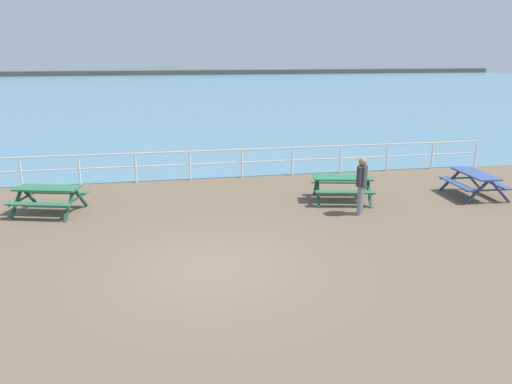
{
  "coord_description": "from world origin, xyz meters",
  "views": [
    {
      "loc": [
        -0.98,
        -10.11,
        4.54
      ],
      "look_at": [
        1.52,
        2.92,
        0.8
      ],
      "focal_mm": 35.12,
      "sensor_mm": 36.0,
      "label": 1
    }
  ],
  "objects": [
    {
      "name": "picnic_table_near_right",
      "position": [
        8.88,
        3.87,
        0.58
      ],
      "size": [
        1.62,
        1.87,
        0.8
      ],
      "rotation": [
        0.0,
        0.0,
        1.52
      ],
      "color": "#334C84",
      "rests_on": "ground"
    },
    {
      "name": "distant_shoreline",
      "position": [
        0.0,
        95.75,
        0.0
      ],
      "size": [
        142.0,
        6.0,
        1.8
      ],
      "primitive_type": "cube",
      "color": "#4C4C47",
      "rests_on": "ground"
    },
    {
      "name": "picnic_table_near_left",
      "position": [
        -4.25,
        4.63,
        0.58
      ],
      "size": [
        2.14,
        1.93,
        0.8
      ],
      "rotation": [
        0.0,
        0.0,
        -0.27
      ],
      "color": "#286B47",
      "rests_on": "ground"
    },
    {
      "name": "picnic_table_mid_centre",
      "position": [
        4.51,
        4.2,
        0.58
      ],
      "size": [
        2.07,
        1.85,
        0.8
      ],
      "rotation": [
        0.0,
        0.0,
        -0.21
      ],
      "color": "#286B47",
      "rests_on": "ground"
    },
    {
      "name": "sea_band",
      "position": [
        0.0,
        52.75,
        0.0
      ],
      "size": [
        142.0,
        90.0,
        0.01
      ],
      "primitive_type": "cube",
      "color": "teal",
      "rests_on": "ground"
    },
    {
      "name": "seaward_railing",
      "position": [
        -0.0,
        7.75,
        0.75
      ],
      "size": [
        23.07,
        0.07,
        1.08
      ],
      "color": "white",
      "rests_on": "ground"
    },
    {
      "name": "ground_plane",
      "position": [
        0.0,
        0.0,
        -0.1
      ],
      "size": [
        30.0,
        24.0,
        0.2
      ],
      "primitive_type": "cube",
      "color": "brown"
    },
    {
      "name": "visitor",
      "position": [
        4.56,
        2.83,
        0.95
      ],
      "size": [
        0.38,
        0.44,
        1.66
      ],
      "rotation": [
        0.0,
        0.0,
        2.48
      ],
      "color": "slate",
      "rests_on": "ground"
    }
  ]
}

